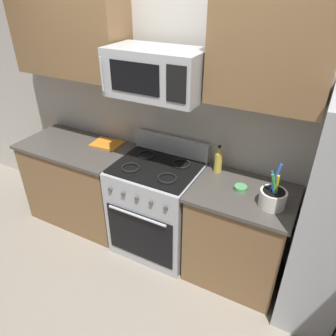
# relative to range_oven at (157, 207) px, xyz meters

# --- Properties ---
(ground_plane) EXTENTS (16.00, 16.00, 0.00)m
(ground_plane) POSITION_rel_range_oven_xyz_m (0.00, -0.67, -0.47)
(ground_plane) COLOR gray
(wall_back) EXTENTS (8.00, 0.10, 2.60)m
(wall_back) POSITION_rel_range_oven_xyz_m (0.00, 0.39, 0.83)
(wall_back) COLOR beige
(wall_back) RESTS_ON ground
(counter_left) EXTENTS (1.13, 0.64, 0.91)m
(counter_left) POSITION_rel_range_oven_xyz_m (-0.96, -0.00, -0.02)
(counter_left) COLOR olive
(counter_left) RESTS_ON ground
(range_oven) EXTENTS (0.76, 0.68, 1.09)m
(range_oven) POSITION_rel_range_oven_xyz_m (0.00, 0.00, 0.00)
(range_oven) COLOR #B2B5BA
(range_oven) RESTS_ON ground
(counter_right) EXTENTS (0.82, 0.64, 0.91)m
(counter_right) POSITION_rel_range_oven_xyz_m (0.80, -0.00, -0.02)
(counter_right) COLOR olive
(counter_right) RESTS_ON ground
(microwave) EXTENTS (0.76, 0.44, 0.37)m
(microwave) POSITION_rel_range_oven_xyz_m (-0.00, 0.03, 1.27)
(microwave) COLOR #B2B5BA
(upper_cabinets_left) EXTENTS (1.12, 0.34, 0.71)m
(upper_cabinets_left) POSITION_rel_range_oven_xyz_m (-0.96, 0.17, 1.46)
(upper_cabinets_left) COLOR olive
(upper_cabinets_right) EXTENTS (0.81, 0.34, 0.71)m
(upper_cabinets_right) POSITION_rel_range_oven_xyz_m (0.80, 0.17, 1.46)
(upper_cabinets_right) COLOR olive
(utensil_crock) EXTENTS (0.20, 0.20, 0.34)m
(utensil_crock) POSITION_rel_range_oven_xyz_m (1.02, -0.07, 0.51)
(utensil_crock) COLOR white
(utensil_crock) RESTS_ON counter_right
(cutting_board) EXTENTS (0.31, 0.25, 0.02)m
(cutting_board) POSITION_rel_range_oven_xyz_m (-0.67, 0.17, 0.44)
(cutting_board) COLOR orange
(cutting_board) RESTS_ON counter_left
(bottle_oil) EXTENTS (0.07, 0.07, 0.25)m
(bottle_oil) POSITION_rel_range_oven_xyz_m (0.50, 0.20, 0.55)
(bottle_oil) COLOR gold
(bottle_oil) RESTS_ON counter_right
(prep_bowl) EXTENTS (0.10, 0.10, 0.04)m
(prep_bowl) POSITION_rel_range_oven_xyz_m (0.76, 0.02, 0.46)
(prep_bowl) COLOR #59AD66
(prep_bowl) RESTS_ON counter_right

